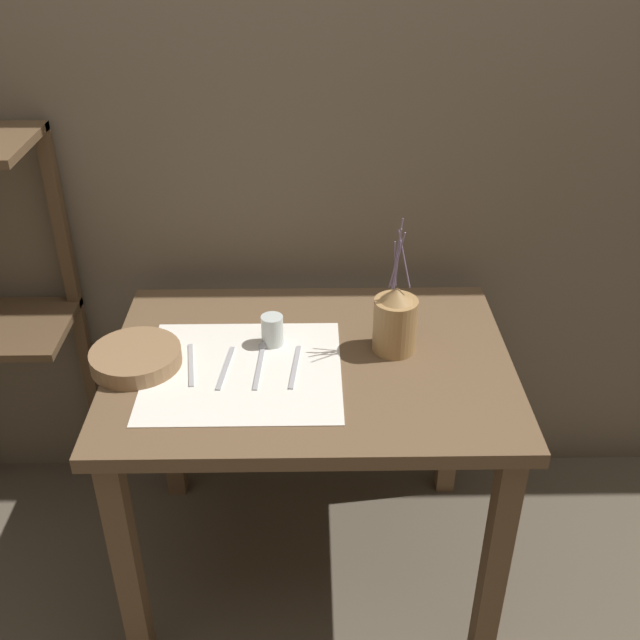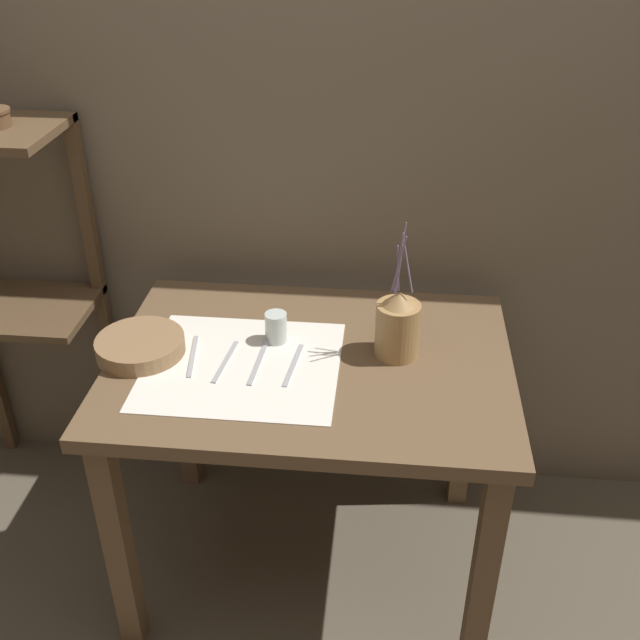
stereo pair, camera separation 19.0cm
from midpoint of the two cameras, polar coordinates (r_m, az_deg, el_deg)
name	(u,v)px [view 2 (the right image)]	position (r m, az deg, el deg)	size (l,w,h in m)	color
ground_plane	(312,559)	(2.49, 1.69, -17.85)	(12.00, 12.00, 0.00)	brown
stone_wall_back	(329,141)	(2.23, 3.17, 13.45)	(7.00, 0.06, 2.40)	#6B5E4C
wooden_table	(311,393)	(2.04, 1.98, -5.68)	(1.06, 0.77, 0.77)	brown
wooden_shelf_unit	(7,251)	(2.43, -20.72, 4.90)	(0.49, 0.33, 1.28)	brown
linen_cloth	(242,365)	(1.94, -3.18, -3.55)	(0.50, 0.45, 0.00)	white
pitcher_with_flowers	(398,326)	(1.96, 8.71, -0.52)	(0.12, 0.12, 0.38)	#A87F4C
wooden_bowl	(140,346)	(2.01, -10.92, -2.04)	(0.23, 0.23, 0.05)	#8E6B47
glass_tumbler_near	(276,327)	(2.01, -0.68, -0.65)	(0.06, 0.06, 0.08)	silver
knife_center	(193,356)	(1.98, -6.99, -2.84)	(0.04, 0.19, 0.00)	#A8A8AD
fork_inner	(225,361)	(1.95, -4.47, -3.26)	(0.03, 0.19, 0.00)	#A8A8AD
spoon_outer	(263,351)	(1.99, -1.65, -2.45)	(0.03, 0.20, 0.02)	#A8A8AD
fork_outer	(293,365)	(1.94, 0.78, -3.54)	(0.03, 0.19, 0.00)	#A8A8AD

